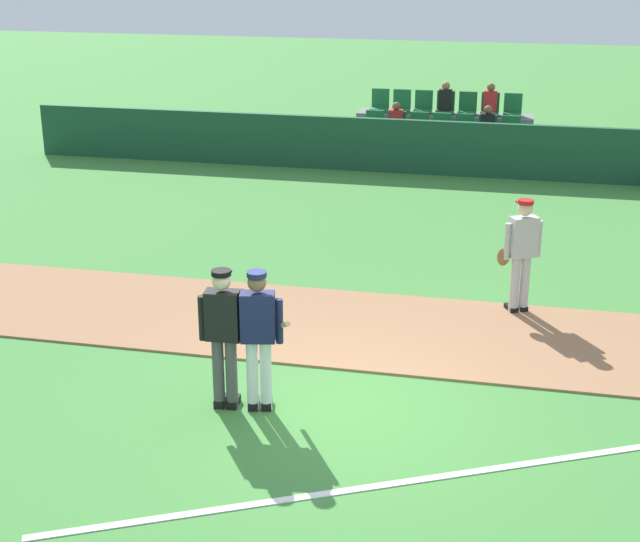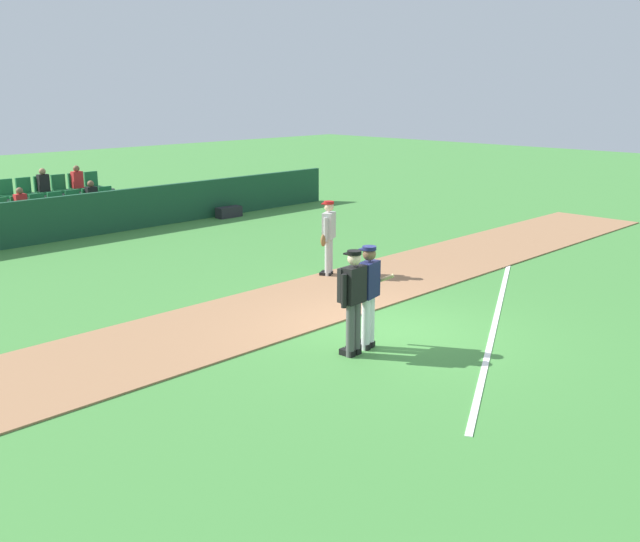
{
  "view_description": "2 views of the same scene",
  "coord_description": "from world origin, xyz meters",
  "px_view_note": "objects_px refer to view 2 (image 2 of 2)",
  "views": [
    {
      "loc": [
        2.05,
        -9.97,
        5.43
      ],
      "look_at": [
        -0.51,
        1.52,
        1.16
      ],
      "focal_mm": 52.94,
      "sensor_mm": 36.0,
      "label": 1
    },
    {
      "loc": [
        -9.41,
        -7.63,
        4.25
      ],
      "look_at": [
        -0.24,
        1.45,
        0.92
      ],
      "focal_mm": 39.87,
      "sensor_mm": 36.0,
      "label": 2
    }
  ],
  "objects_px": {
    "runner_grey_jersey": "(328,236)",
    "equipment_bag": "(229,212)",
    "batter_navy_jersey": "(368,293)",
    "umpire_home_plate": "(353,296)"
  },
  "relations": [
    {
      "from": "runner_grey_jersey",
      "to": "equipment_bag",
      "type": "height_order",
      "value": "runner_grey_jersey"
    },
    {
      "from": "batter_navy_jersey",
      "to": "runner_grey_jersey",
      "type": "distance_m",
      "value": 4.76
    },
    {
      "from": "batter_navy_jersey",
      "to": "equipment_bag",
      "type": "relative_size",
      "value": 1.96
    },
    {
      "from": "runner_grey_jersey",
      "to": "batter_navy_jersey",
      "type": "bearing_deg",
      "value": -127.94
    },
    {
      "from": "batter_navy_jersey",
      "to": "equipment_bag",
      "type": "xyz_separation_m",
      "value": [
        6.15,
        11.56,
        -0.79
      ]
    },
    {
      "from": "equipment_bag",
      "to": "umpire_home_plate",
      "type": "bearing_deg",
      "value": -119.53
    },
    {
      "from": "runner_grey_jersey",
      "to": "equipment_bag",
      "type": "relative_size",
      "value": 1.96
    },
    {
      "from": "runner_grey_jersey",
      "to": "equipment_bag",
      "type": "distance_m",
      "value": 8.48
    },
    {
      "from": "batter_navy_jersey",
      "to": "runner_grey_jersey",
      "type": "bearing_deg",
      "value": 52.06
    },
    {
      "from": "equipment_bag",
      "to": "runner_grey_jersey",
      "type": "bearing_deg",
      "value": -112.4
    }
  ]
}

